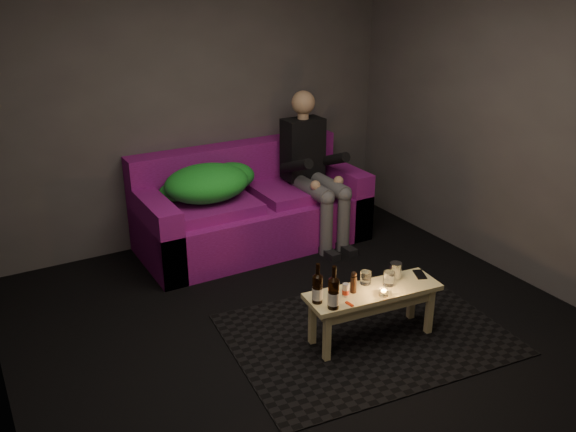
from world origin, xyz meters
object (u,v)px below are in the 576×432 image
at_px(coffee_table, 373,298).
at_px(beer_bottle_a, 317,288).
at_px(person, 312,166).
at_px(beer_bottle_b, 334,293).
at_px(steel_cup, 396,270).
at_px(sofa, 251,211).

xyz_separation_m(coffee_table, beer_bottle_a, (-0.43, 0.05, 0.18)).
distance_m(person, coffee_table, 1.87).
distance_m(beer_bottle_b, steel_cup, 0.64).
relative_size(coffee_table, beer_bottle_a, 3.49).
distance_m(beer_bottle_a, steel_cup, 0.68).
height_order(beer_bottle_a, beer_bottle_b, beer_bottle_b).
height_order(sofa, beer_bottle_a, sofa).
distance_m(sofa, beer_bottle_a, 1.91).
relative_size(person, steel_cup, 12.01).
height_order(sofa, person, person).
height_order(person, steel_cup, person).
bearing_deg(beer_bottle_a, coffee_table, -6.30).
bearing_deg(sofa, coffee_table, -90.06).
relative_size(person, beer_bottle_b, 4.64).
bearing_deg(person, coffee_table, -108.44).
height_order(sofa, steel_cup, sofa).
relative_size(beer_bottle_b, steel_cup, 2.59).
xyz_separation_m(sofa, beer_bottle_b, (-0.38, -1.97, 0.18)).
distance_m(person, beer_bottle_b, 2.05).
bearing_deg(beer_bottle_b, person, 61.96).
bearing_deg(beer_bottle_b, coffee_table, 9.89).
relative_size(person, coffee_table, 1.42).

